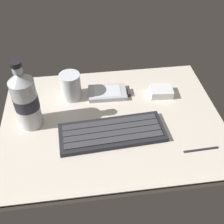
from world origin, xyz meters
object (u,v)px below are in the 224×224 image
(juice_cup, at_px, (71,87))
(stylus_pen, at_px, (201,149))
(handheld_device, at_px, (109,93))
(charger_block, at_px, (161,91))
(keyboard, at_px, (112,132))
(water_bottle, at_px, (26,100))

(juice_cup, bearing_deg, stylus_pen, -38.35)
(handheld_device, height_order, stylus_pen, handheld_device)
(juice_cup, distance_m, charger_block, 0.29)
(charger_block, bearing_deg, stylus_pen, -78.85)
(charger_block, bearing_deg, keyboard, -139.62)
(keyboard, xyz_separation_m, juice_cup, (-0.11, 0.18, 0.03))
(charger_block, relative_size, stylus_pen, 0.74)
(handheld_device, relative_size, juice_cup, 1.52)
(handheld_device, height_order, juice_cup, juice_cup)
(keyboard, distance_m, water_bottle, 0.25)
(handheld_device, xyz_separation_m, stylus_pen, (0.21, -0.26, -0.00))
(water_bottle, distance_m, stylus_pen, 0.48)
(keyboard, height_order, juice_cup, juice_cup)
(handheld_device, relative_size, water_bottle, 0.62)
(keyboard, distance_m, charger_block, 0.23)
(handheld_device, distance_m, stylus_pen, 0.33)
(juice_cup, bearing_deg, charger_block, -5.23)
(charger_block, xyz_separation_m, stylus_pen, (0.05, -0.24, -0.01))
(handheld_device, height_order, water_bottle, water_bottle)
(stylus_pen, bearing_deg, water_bottle, 158.69)
(keyboard, xyz_separation_m, charger_block, (0.18, 0.15, 0.00))
(juice_cup, relative_size, charger_block, 1.21)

